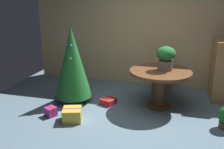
{
  "coord_description": "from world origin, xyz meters",
  "views": [
    {
      "loc": [
        0.6,
        -3.74,
        2.04
      ],
      "look_at": [
        -0.55,
        0.5,
        0.69
      ],
      "focal_mm": 39.02,
      "sensor_mm": 36.0,
      "label": 1
    }
  ],
  "objects_px": {
    "wooden_chair_far": "(163,70)",
    "holiday_tree": "(72,63)",
    "gift_box_gold": "(72,115)",
    "gift_box_purple": "(51,112)",
    "gift_box_red": "(108,101)",
    "round_dining_table": "(160,79)",
    "wooden_cabinet": "(224,70)",
    "flower_vase": "(166,57)"
  },
  "relations": [
    {
      "from": "round_dining_table",
      "to": "holiday_tree",
      "type": "height_order",
      "value": "holiday_tree"
    },
    {
      "from": "wooden_chair_far",
      "to": "gift_box_red",
      "type": "xyz_separation_m",
      "value": [
        -1.0,
        -1.05,
        -0.45
      ]
    },
    {
      "from": "holiday_tree",
      "to": "round_dining_table",
      "type": "bearing_deg",
      "value": 6.54
    },
    {
      "from": "wooden_chair_far",
      "to": "holiday_tree",
      "type": "relative_size",
      "value": 0.58
    },
    {
      "from": "holiday_tree",
      "to": "gift_box_purple",
      "type": "bearing_deg",
      "value": -100.86
    },
    {
      "from": "wooden_chair_far",
      "to": "gift_box_purple",
      "type": "height_order",
      "value": "wooden_chair_far"
    },
    {
      "from": "wooden_chair_far",
      "to": "holiday_tree",
      "type": "xyz_separation_m",
      "value": [
        -1.73,
        -1.12,
        0.33
      ]
    },
    {
      "from": "gift_box_red",
      "to": "round_dining_table",
      "type": "bearing_deg",
      "value": 7.48
    },
    {
      "from": "holiday_tree",
      "to": "gift_box_gold",
      "type": "xyz_separation_m",
      "value": [
        0.32,
        -0.8,
        -0.73
      ]
    },
    {
      "from": "gift_box_purple",
      "to": "gift_box_red",
      "type": "bearing_deg",
      "value": 42.59
    },
    {
      "from": "flower_vase",
      "to": "wooden_cabinet",
      "type": "relative_size",
      "value": 0.36
    },
    {
      "from": "flower_vase",
      "to": "wooden_cabinet",
      "type": "distance_m",
      "value": 1.45
    },
    {
      "from": "round_dining_table",
      "to": "wooden_cabinet",
      "type": "xyz_separation_m",
      "value": [
        1.27,
        0.8,
        0.04
      ]
    },
    {
      "from": "gift_box_red",
      "to": "wooden_cabinet",
      "type": "relative_size",
      "value": 0.28
    },
    {
      "from": "holiday_tree",
      "to": "gift_box_red",
      "type": "relative_size",
      "value": 4.43
    },
    {
      "from": "wooden_chair_far",
      "to": "gift_box_purple",
      "type": "distance_m",
      "value": 2.67
    },
    {
      "from": "gift_box_red",
      "to": "gift_box_gold",
      "type": "bearing_deg",
      "value": -115.53
    },
    {
      "from": "gift_box_gold",
      "to": "gift_box_red",
      "type": "height_order",
      "value": "gift_box_gold"
    },
    {
      "from": "flower_vase",
      "to": "wooden_chair_far",
      "type": "xyz_separation_m",
      "value": [
        -0.08,
        0.85,
        -0.5
      ]
    },
    {
      "from": "round_dining_table",
      "to": "gift_box_gold",
      "type": "distance_m",
      "value": 1.8
    },
    {
      "from": "flower_vase",
      "to": "gift_box_red",
      "type": "bearing_deg",
      "value": -169.74
    },
    {
      "from": "round_dining_table",
      "to": "wooden_chair_far",
      "type": "relative_size",
      "value": 1.32
    },
    {
      "from": "gift_box_red",
      "to": "gift_box_purple",
      "type": "relative_size",
      "value": 1.44
    },
    {
      "from": "flower_vase",
      "to": "wooden_cabinet",
      "type": "xyz_separation_m",
      "value": [
        1.19,
        0.74,
        -0.38
      ]
    },
    {
      "from": "flower_vase",
      "to": "wooden_chair_far",
      "type": "height_order",
      "value": "flower_vase"
    },
    {
      "from": "gift_box_gold",
      "to": "wooden_cabinet",
      "type": "height_order",
      "value": "wooden_cabinet"
    },
    {
      "from": "gift_box_gold",
      "to": "holiday_tree",
      "type": "bearing_deg",
      "value": 111.56
    },
    {
      "from": "gift_box_gold",
      "to": "wooden_cabinet",
      "type": "distance_m",
      "value": 3.27
    },
    {
      "from": "round_dining_table",
      "to": "gift_box_purple",
      "type": "distance_m",
      "value": 2.15
    },
    {
      "from": "flower_vase",
      "to": "gift_box_purple",
      "type": "bearing_deg",
      "value": -152.97
    },
    {
      "from": "holiday_tree",
      "to": "wooden_chair_far",
      "type": "bearing_deg",
      "value": 32.77
    },
    {
      "from": "flower_vase",
      "to": "holiday_tree",
      "type": "xyz_separation_m",
      "value": [
        -1.81,
        -0.26,
        -0.17
      ]
    },
    {
      "from": "flower_vase",
      "to": "gift_box_gold",
      "type": "xyz_separation_m",
      "value": [
        -1.49,
        -1.06,
        -0.89
      ]
    },
    {
      "from": "wooden_chair_far",
      "to": "gift_box_red",
      "type": "height_order",
      "value": "wooden_chair_far"
    },
    {
      "from": "wooden_cabinet",
      "to": "holiday_tree",
      "type": "bearing_deg",
      "value": -161.55
    },
    {
      "from": "wooden_chair_far",
      "to": "flower_vase",
      "type": "bearing_deg",
      "value": -84.79
    },
    {
      "from": "flower_vase",
      "to": "holiday_tree",
      "type": "bearing_deg",
      "value": -171.75
    },
    {
      "from": "holiday_tree",
      "to": "gift_box_purple",
      "type": "relative_size",
      "value": 6.39
    },
    {
      "from": "round_dining_table",
      "to": "gift_box_red",
      "type": "xyz_separation_m",
      "value": [
        -1.0,
        -0.13,
        -0.53
      ]
    },
    {
      "from": "gift_box_purple",
      "to": "gift_box_gold",
      "type": "bearing_deg",
      "value": -8.24
    },
    {
      "from": "gift_box_red",
      "to": "wooden_cabinet",
      "type": "distance_m",
      "value": 2.52
    },
    {
      "from": "round_dining_table",
      "to": "holiday_tree",
      "type": "distance_m",
      "value": 1.76
    }
  ]
}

